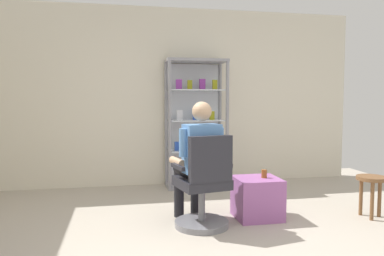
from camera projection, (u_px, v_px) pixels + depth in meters
The scene contains 7 objects.
back_wall at pixel (167, 97), 5.80m from camera, with size 6.00×0.10×2.70m, color silver.
display_cabinet_main at pixel (195, 123), 5.68m from camera, with size 0.90×0.45×1.90m.
office_chair at pixel (204, 190), 3.81m from camera, with size 0.61×0.57×0.96m.
seated_shopkeeper at pixel (198, 157), 3.94m from camera, with size 0.54×0.61×1.29m.
storage_crate at pixel (257, 198), 4.15m from camera, with size 0.48×0.46×0.45m, color #9E599E.
tea_glass at pixel (264, 174), 4.14m from camera, with size 0.06×0.06×0.09m, color brown.
wooden_stool at pixel (371, 185), 4.16m from camera, with size 0.32×0.32×0.46m.
Camera 1 is at (-0.76, -2.79, 1.31)m, focal length 35.19 mm.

